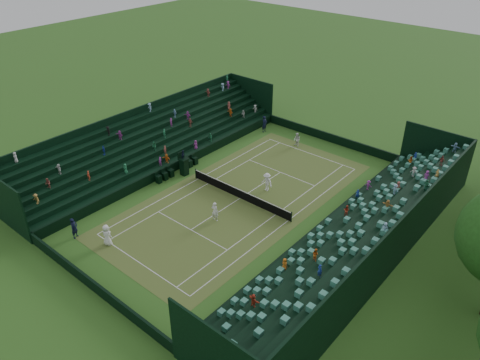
{
  "coord_description": "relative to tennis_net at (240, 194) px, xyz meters",
  "views": [
    {
      "loc": [
        23.66,
        -27.86,
        23.74
      ],
      "look_at": [
        0.0,
        0.0,
        2.0
      ],
      "focal_mm": 35.0,
      "sensor_mm": 36.0,
      "label": 1
    }
  ],
  "objects": [
    {
      "name": "umpire_chair",
      "position": [
        -7.19,
        -0.22,
        0.65
      ],
      "size": [
        0.87,
        0.87,
        2.74
      ],
      "color": "black",
      "rests_on": "ground"
    },
    {
      "name": "player_far_west",
      "position": [
        -2.17,
        12.45,
        0.27
      ],
      "size": [
        0.92,
        0.82,
        1.6
      ],
      "primitive_type": "imported",
      "rotation": [
        0.0,
        0.0,
        -0.31
      ],
      "color": "white",
      "rests_on": "ground"
    },
    {
      "name": "tennis_net",
      "position": [
        0.0,
        0.0,
        0.0
      ],
      "size": [
        11.67,
        0.1,
        1.06
      ],
      "color": "black",
      "rests_on": "ground"
    },
    {
      "name": "ground",
      "position": [
        0.0,
        0.0,
        -0.53
      ],
      "size": [
        160.0,
        160.0,
        0.0
      ],
      "primitive_type": "plane",
      "color": "#346A21",
      "rests_on": "ground"
    },
    {
      "name": "perimeter_wall_east",
      "position": [
        8.48,
        0.0,
        -0.03
      ],
      "size": [
        0.2,
        31.77,
        1.0
      ],
      "primitive_type": "cube",
      "color": "black",
      "rests_on": "ground"
    },
    {
      "name": "perimeter_wall_north",
      "position": [
        0.0,
        15.88,
        -0.03
      ],
      "size": [
        17.17,
        0.2,
        1.0
      ],
      "primitive_type": "cube",
      "color": "black",
      "rests_on": "ground"
    },
    {
      "name": "perimeter_wall_west",
      "position": [
        -8.48,
        0.0,
        -0.03
      ],
      "size": [
        0.2,
        31.77,
        1.0
      ],
      "primitive_type": "cube",
      "color": "black",
      "rests_on": "ground"
    },
    {
      "name": "south_grandstand",
      "position": [
        -12.66,
        0.0,
        1.02
      ],
      "size": [
        6.6,
        32.0,
        4.9
      ],
      "color": "black",
      "rests_on": "ground"
    },
    {
      "name": "line_judge_north",
      "position": [
        -7.34,
        13.17,
        0.47
      ],
      "size": [
        0.5,
        0.74,
        2.0
      ],
      "primitive_type": "imported",
      "rotation": [
        0.0,
        0.0,
        1.6
      ],
      "color": "black",
      "rests_on": "ground"
    },
    {
      "name": "court_surface",
      "position": [
        0.0,
        0.0,
        -0.52
      ],
      "size": [
        12.97,
        26.77,
        0.01
      ],
      "primitive_type": "cube",
      "color": "#356521",
      "rests_on": "ground"
    },
    {
      "name": "courtside_chairs",
      "position": [
        -7.93,
        -0.5,
        -0.1
      ],
      "size": [
        0.52,
        5.49,
        1.12
      ],
      "color": "black",
      "rests_on": "ground"
    },
    {
      "name": "north_grandstand",
      "position": [
        12.66,
        0.0,
        1.02
      ],
      "size": [
        6.6,
        32.0,
        4.9
      ],
      "color": "black",
      "rests_on": "ground"
    },
    {
      "name": "player_far_east",
      "position": [
        1.02,
        2.74,
        0.41
      ],
      "size": [
        1.25,
        0.78,
        1.87
      ],
      "primitive_type": "imported",
      "rotation": [
        0.0,
        0.0,
        -0.07
      ],
      "color": "white",
      "rests_on": "ground"
    },
    {
      "name": "perimeter_wall_south",
      "position": [
        0.0,
        -15.88,
        -0.03
      ],
      "size": [
        17.17,
        0.2,
        1.0
      ],
      "primitive_type": "cube",
      "color": "black",
      "rests_on": "ground"
    },
    {
      "name": "player_near_east",
      "position": [
        0.6,
        -4.03,
        0.4
      ],
      "size": [
        0.73,
        0.54,
        1.84
      ],
      "primitive_type": "imported",
      "rotation": [
        0.0,
        0.0,
        3.29
      ],
      "color": "white",
      "rests_on": "ground"
    },
    {
      "name": "line_judge_south",
      "position": [
        -6.51,
        -13.21,
        0.4
      ],
      "size": [
        0.65,
        0.79,
        1.85
      ],
      "primitive_type": "imported",
      "rotation": [
        0.0,
        0.0,
        1.93
      ],
      "color": "black",
      "rests_on": "ground"
    },
    {
      "name": "player_near_west",
      "position": [
        -3.69,
        -12.05,
        0.41
      ],
      "size": [
        1.04,
        0.81,
        1.87
      ],
      "primitive_type": "imported",
      "rotation": [
        0.0,
        0.0,
        3.4
      ],
      "color": "white",
      "rests_on": "ground"
    }
  ]
}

